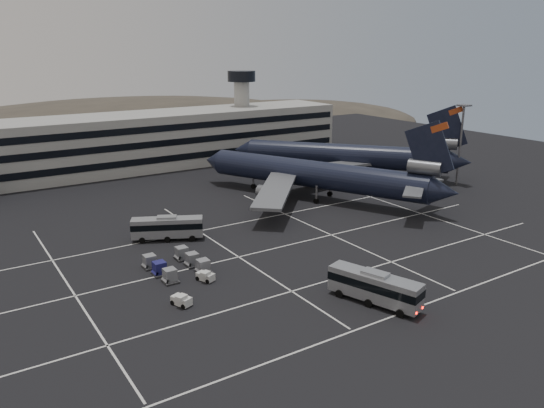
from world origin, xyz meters
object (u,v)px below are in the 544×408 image
(trijet_main, at_px, (317,174))
(bus_near, at_px, (375,286))
(bus_far, at_px, (167,227))
(uld_cluster, at_px, (176,264))
(tug_a, at_px, (206,276))

(trijet_main, relative_size, bus_near, 4.43)
(bus_far, bearing_deg, bus_near, -133.89)
(bus_near, distance_m, uld_cluster, 28.23)
(trijet_main, height_order, bus_far, trijet_main)
(tug_a, bearing_deg, bus_near, -73.74)
(bus_near, xyz_separation_m, tug_a, (-14.55, 17.30, -1.63))
(bus_far, bearing_deg, trijet_main, -54.11)
(bus_near, relative_size, tug_a, 4.44)
(trijet_main, bearing_deg, uld_cluster, 179.50)
(bus_far, distance_m, uld_cluster, 12.95)
(bus_near, xyz_separation_m, bus_far, (-12.73, 35.18, -0.08))
(trijet_main, xyz_separation_m, uld_cluster, (-39.36, -18.39, -4.31))
(tug_a, xyz_separation_m, uld_cluster, (-1.96, 5.56, 0.26))
(bus_near, height_order, tug_a, bus_near)
(trijet_main, distance_m, bus_far, 36.22)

